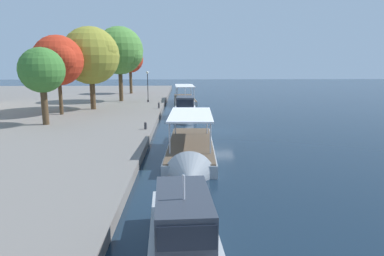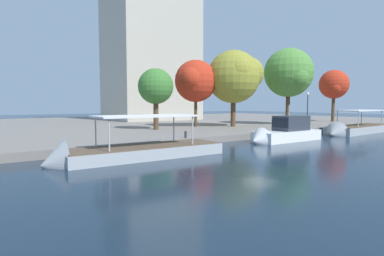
{
  "view_description": "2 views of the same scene",
  "coord_description": "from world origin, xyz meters",
  "px_view_note": "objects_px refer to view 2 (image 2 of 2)",
  "views": [
    {
      "loc": [
        -33.66,
        3.96,
        6.78
      ],
      "look_at": [
        -4.0,
        3.08,
        1.09
      ],
      "focal_mm": 31.89,
      "sensor_mm": 36.0,
      "label": 1
    },
    {
      "loc": [
        -19.55,
        -16.96,
        3.88
      ],
      "look_at": [
        -2.07,
        6.46,
        1.65
      ],
      "focal_mm": 29.68,
      "sensor_mm": 36.0,
      "label": 2
    }
  ],
  "objects_px": {
    "lamp_post": "(308,106)",
    "tree_3": "(335,85)",
    "tree_2": "(155,85)",
    "tour_boat_3": "(356,130)",
    "mooring_bollard_1": "(186,134)",
    "tree_4": "(196,81)",
    "mooring_bollard_0": "(286,127)",
    "tour_boat_1": "(131,155)",
    "motor_yacht_2": "(284,134)",
    "office_tower": "(151,10)",
    "tree_1": "(290,73)",
    "tree_5": "(236,76)"
  },
  "relations": [
    {
      "from": "lamp_post",
      "to": "tree_3",
      "type": "xyz_separation_m",
      "value": [
        15.69,
        4.83,
        3.72
      ]
    },
    {
      "from": "lamp_post",
      "to": "tree_2",
      "type": "distance_m",
      "value": 21.87
    },
    {
      "from": "tour_boat_3",
      "to": "mooring_bollard_1",
      "type": "xyz_separation_m",
      "value": [
        -24.83,
        3.92,
        0.62
      ]
    },
    {
      "from": "mooring_bollard_1",
      "to": "tree_4",
      "type": "bearing_deg",
      "value": 48.93
    },
    {
      "from": "mooring_bollard_0",
      "to": "lamp_post",
      "type": "bearing_deg",
      "value": 15.97
    },
    {
      "from": "tour_boat_1",
      "to": "mooring_bollard_0",
      "type": "xyz_separation_m",
      "value": [
        22.59,
        3.76,
        0.79
      ]
    },
    {
      "from": "tour_boat_3",
      "to": "motor_yacht_2",
      "type": "bearing_deg",
      "value": -2.78
    },
    {
      "from": "tour_boat_3",
      "to": "lamp_post",
      "type": "bearing_deg",
      "value": -72.42
    },
    {
      "from": "mooring_bollard_0",
      "to": "office_tower",
      "type": "relative_size",
      "value": 0.02
    },
    {
      "from": "office_tower",
      "to": "lamp_post",
      "type": "bearing_deg",
      "value": -76.62
    },
    {
      "from": "mooring_bollard_1",
      "to": "tree_2",
      "type": "bearing_deg",
      "value": 75.49
    },
    {
      "from": "mooring_bollard_1",
      "to": "tree_1",
      "type": "bearing_deg",
      "value": 14.36
    },
    {
      "from": "tree_5",
      "to": "motor_yacht_2",
      "type": "bearing_deg",
      "value": -111.85
    },
    {
      "from": "tree_1",
      "to": "tour_boat_1",
      "type": "bearing_deg",
      "value": -162.2
    },
    {
      "from": "office_tower",
      "to": "mooring_bollard_0",
      "type": "bearing_deg",
      "value": -90.51
    },
    {
      "from": "tour_boat_1",
      "to": "mooring_bollard_0",
      "type": "relative_size",
      "value": 16.0
    },
    {
      "from": "motor_yacht_2",
      "to": "tree_2",
      "type": "xyz_separation_m",
      "value": [
        -7.2,
        14.12,
        5.58
      ]
    },
    {
      "from": "tour_boat_3",
      "to": "tree_1",
      "type": "relative_size",
      "value": 1.21
    },
    {
      "from": "lamp_post",
      "to": "mooring_bollard_0",
      "type": "bearing_deg",
      "value": -164.03
    },
    {
      "from": "mooring_bollard_1",
      "to": "tree_3",
      "type": "relative_size",
      "value": 0.07
    },
    {
      "from": "tree_1",
      "to": "tree_2",
      "type": "distance_m",
      "value": 22.12
    },
    {
      "from": "tree_4",
      "to": "office_tower",
      "type": "bearing_deg",
      "value": 76.11
    },
    {
      "from": "lamp_post",
      "to": "tree_1",
      "type": "xyz_separation_m",
      "value": [
        1.59,
        4.27,
        5.01
      ]
    },
    {
      "from": "tree_4",
      "to": "office_tower",
      "type": "distance_m",
      "value": 27.78
    },
    {
      "from": "lamp_post",
      "to": "tour_boat_3",
      "type": "bearing_deg",
      "value": -70.06
    },
    {
      "from": "mooring_bollard_0",
      "to": "tour_boat_1",
      "type": "bearing_deg",
      "value": -170.54
    },
    {
      "from": "tree_3",
      "to": "tree_4",
      "type": "bearing_deg",
      "value": 171.29
    },
    {
      "from": "tour_boat_3",
      "to": "tree_2",
      "type": "bearing_deg",
      "value": -35.06
    },
    {
      "from": "tour_boat_1",
      "to": "tree_1",
      "type": "height_order",
      "value": "tree_1"
    },
    {
      "from": "tree_3",
      "to": "mooring_bollard_0",
      "type": "bearing_deg",
      "value": -163.26
    },
    {
      "from": "motor_yacht_2",
      "to": "lamp_post",
      "type": "relative_size",
      "value": 1.91
    },
    {
      "from": "motor_yacht_2",
      "to": "tour_boat_3",
      "type": "relative_size",
      "value": 0.65
    },
    {
      "from": "tree_2",
      "to": "office_tower",
      "type": "bearing_deg",
      "value": 61.42
    },
    {
      "from": "tour_boat_1",
      "to": "motor_yacht_2",
      "type": "distance_m",
      "value": 17.53
    },
    {
      "from": "lamp_post",
      "to": "office_tower",
      "type": "height_order",
      "value": "office_tower"
    },
    {
      "from": "tour_boat_3",
      "to": "tree_5",
      "type": "xyz_separation_m",
      "value": [
        -10.17,
        12.06,
        7.48
      ]
    },
    {
      "from": "mooring_bollard_0",
      "to": "office_tower",
      "type": "height_order",
      "value": "office_tower"
    },
    {
      "from": "tree_4",
      "to": "tree_1",
      "type": "bearing_deg",
      "value": -18.81
    },
    {
      "from": "mooring_bollard_0",
      "to": "tree_1",
      "type": "relative_size",
      "value": 0.07
    },
    {
      "from": "tour_boat_1",
      "to": "motor_yacht_2",
      "type": "xyz_separation_m",
      "value": [
        17.52,
        0.22,
        0.41
      ]
    },
    {
      "from": "tree_4",
      "to": "tour_boat_1",
      "type": "bearing_deg",
      "value": -138.84
    },
    {
      "from": "tree_5",
      "to": "mooring_bollard_0",
      "type": "bearing_deg",
      "value": -88.17
    },
    {
      "from": "tree_3",
      "to": "tour_boat_3",
      "type": "bearing_deg",
      "value": -141.71
    },
    {
      "from": "motor_yacht_2",
      "to": "mooring_bollard_1",
      "type": "distance_m",
      "value": 10.58
    },
    {
      "from": "tree_2",
      "to": "office_tower",
      "type": "xyz_separation_m",
      "value": [
        12.56,
        23.06,
        16.61
      ]
    },
    {
      "from": "motor_yacht_2",
      "to": "tree_1",
      "type": "xyz_separation_m",
      "value": [
        14.42,
        10.03,
        7.88
      ]
    },
    {
      "from": "mooring_bollard_1",
      "to": "motor_yacht_2",
      "type": "bearing_deg",
      "value": -21.13
    },
    {
      "from": "motor_yacht_2",
      "to": "tour_boat_1",
      "type": "bearing_deg",
      "value": 1.79
    },
    {
      "from": "tour_boat_1",
      "to": "mooring_bollard_1",
      "type": "relative_size",
      "value": 19.07
    },
    {
      "from": "motor_yacht_2",
      "to": "office_tower",
      "type": "bearing_deg",
      "value": -97.15
    }
  ]
}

